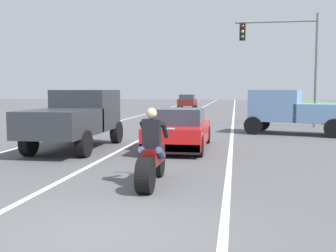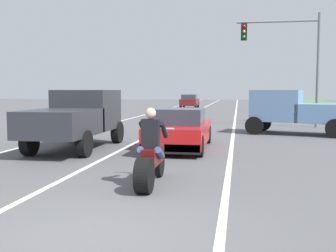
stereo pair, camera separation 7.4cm
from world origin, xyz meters
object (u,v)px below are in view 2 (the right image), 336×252
(pickup_truck_left_lane_dark_grey, at_px, (77,116))
(pickup_truck_right_shoulder_light_blue, at_px, (298,110))
(sports_car_red, at_px, (180,130))
(motorcycle_with_rider, at_px, (151,158))
(traffic_light_mast_near, at_px, (293,52))
(distant_car_far_ahead, at_px, (190,101))

(pickup_truck_left_lane_dark_grey, xyz_separation_m, pickup_truck_right_shoulder_light_blue, (7.95, 5.96, 0.00))
(sports_car_red, relative_size, pickup_truck_left_lane_dark_grey, 0.90)
(motorcycle_with_rider, bearing_deg, sports_car_red, 91.81)
(traffic_light_mast_near, bearing_deg, distant_car_far_ahead, 110.28)
(sports_car_red, height_order, distant_car_far_ahead, distant_car_far_ahead)
(sports_car_red, distance_m, pickup_truck_left_lane_dark_grey, 3.48)
(motorcycle_with_rider, bearing_deg, pickup_truck_left_lane_dark_grey, 126.41)
(sports_car_red, xyz_separation_m, traffic_light_mast_near, (4.71, 9.19, 3.35))
(motorcycle_with_rider, xyz_separation_m, pickup_truck_left_lane_dark_grey, (-3.58, 4.85, 0.51))
(pickup_truck_left_lane_dark_grey, xyz_separation_m, traffic_light_mast_near, (8.12, 9.74, 2.87))
(traffic_light_mast_near, bearing_deg, pickup_truck_left_lane_dark_grey, -129.82)
(motorcycle_with_rider, relative_size, distant_car_far_ahead, 0.55)
(motorcycle_with_rider, bearing_deg, pickup_truck_right_shoulder_light_blue, 67.98)
(motorcycle_with_rider, height_order, traffic_light_mast_near, traffic_light_mast_near)
(sports_car_red, bearing_deg, pickup_truck_left_lane_dark_grey, -170.83)
(pickup_truck_left_lane_dark_grey, bearing_deg, traffic_light_mast_near, 50.18)
(sports_car_red, bearing_deg, pickup_truck_right_shoulder_light_blue, 50.00)
(traffic_light_mast_near, bearing_deg, motorcycle_with_rider, -107.29)
(sports_car_red, relative_size, distant_car_far_ahead, 1.08)
(traffic_light_mast_near, bearing_deg, pickup_truck_right_shoulder_light_blue, -92.56)
(motorcycle_with_rider, relative_size, sports_car_red, 0.51)
(sports_car_red, height_order, pickup_truck_left_lane_dark_grey, pickup_truck_left_lane_dark_grey)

